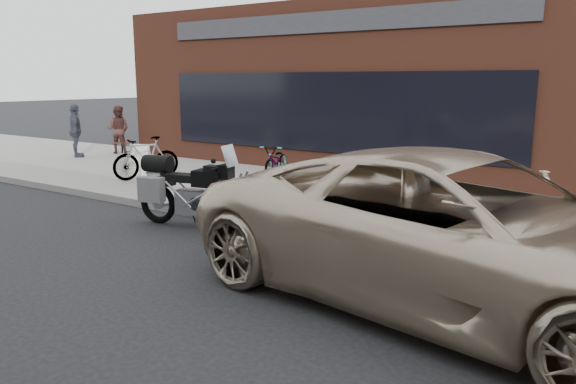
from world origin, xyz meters
TOP-DOWN VIEW (x-y plane):
  - ground at (0.00, 0.00)m, footprint 120.00×120.00m
  - near_sidewalk at (0.00, 7.00)m, footprint 44.00×6.00m
  - storefront at (-2.00, 13.98)m, footprint 14.00×10.07m
  - motorcycle at (-1.42, 3.47)m, footprint 2.29×1.03m
  - minivan at (3.50, 2.60)m, footprint 6.62×3.85m
  - bicycle_front at (-2.50, 7.61)m, footprint 0.98×1.65m
  - bicycle_rear at (-5.08, 5.81)m, footprint 0.98×1.74m
  - sandwich_sign at (-5.64, 6.12)m, footprint 0.63×0.61m
  - cafe_table at (-9.50, 8.71)m, footprint 0.66×0.66m
  - cafe_patron_left at (-9.50, 8.60)m, footprint 0.94×0.89m
  - cafe_patron_right at (-9.85, 7.26)m, footprint 1.02×0.86m

SIDE VIEW (x-z plane):
  - ground at x=0.00m, z-range 0.00..0.00m
  - near_sidewalk at x=0.00m, z-range 0.00..0.15m
  - cafe_table at x=-9.50m, z-range 0.31..0.68m
  - sandwich_sign at x=-5.64m, z-range 0.15..0.92m
  - bicycle_front at x=-2.50m, z-range 0.15..0.97m
  - motorcycle at x=-1.42m, z-range -0.10..1.36m
  - bicycle_rear at x=-5.08m, z-range 0.15..1.16m
  - minivan at x=3.50m, z-range 0.00..1.73m
  - cafe_patron_left at x=-9.50m, z-range 0.15..1.70m
  - cafe_patron_right at x=-9.85m, z-range 0.15..1.79m
  - storefront at x=-2.00m, z-range 0.00..4.50m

